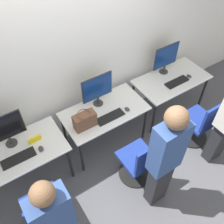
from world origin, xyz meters
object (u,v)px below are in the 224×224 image
object	(u,v)px
office_chair_center	(139,163)
mouse_right	(189,76)
keyboard_left	(19,158)
mouse_center	(127,109)
monitor_center	(97,89)
office_chair_right	(199,124)
person_left	(56,222)
monitor_right	(166,58)
monitor_left	(5,129)
mouse_left	(41,149)
office_chair_left	(46,212)
person_center	(165,158)
keyboard_right	(177,82)
keyboard_center	(110,117)
handbag	(85,120)

from	to	relation	value
office_chair_center	mouse_right	world-z (taller)	office_chair_center
keyboard_left	mouse_center	xyz separation A→B (m)	(1.54, -0.06, 0.01)
monitor_center	office_chair_right	distance (m)	1.65
person_left	monitor_right	distance (m)	2.79
office_chair_center	office_chair_right	world-z (taller)	same
monitor_left	mouse_left	size ratio (longest dim) A/B	5.51
monitor_left	office_chair_left	xyz separation A→B (m)	(0.02, -0.87, -0.62)
keyboard_left	person_center	bearing A→B (deg)	-38.39
keyboard_right	monitor_center	bearing A→B (deg)	167.54
office_chair_left	person_center	world-z (taller)	person_center
keyboard_center	monitor_right	bearing A→B (deg)	15.71
mouse_left	person_center	size ratio (longest dim) A/B	0.05
keyboard_right	office_chair_right	distance (m)	0.74
keyboard_center	keyboard_right	world-z (taller)	same
mouse_center	handbag	xyz separation A→B (m)	(-0.63, 0.07, 0.10)
monitor_left	mouse_center	bearing A→B (deg)	-11.88
monitor_left	mouse_left	xyz separation A→B (m)	(0.27, -0.29, -0.26)
office_chair_left	office_chair_right	bearing A→B (deg)	-1.06
monitor_left	monitor_right	world-z (taller)	same
office_chair_right	handbag	xyz separation A→B (m)	(-1.58, 0.66, 0.46)
monitor_left	monitor_center	xyz separation A→B (m)	(1.27, 0.01, 0.00)
monitor_center	keyboard_center	xyz separation A→B (m)	(0.00, -0.32, -0.27)
keyboard_left	keyboard_right	size ratio (longest dim) A/B	1.00
office_chair_center	handbag	xyz separation A→B (m)	(-0.41, 0.69, 0.46)
monitor_left	handbag	bearing A→B (deg)	-15.92
mouse_left	handbag	distance (m)	0.64
keyboard_center	handbag	bearing A→B (deg)	171.57
monitor_left	office_chair_left	world-z (taller)	monitor_left
monitor_left	office_chair_left	distance (m)	1.07
mouse_center	handbag	bearing A→B (deg)	174.12
monitor_right	handbag	world-z (taller)	monitor_right
monitor_right	office_chair_right	size ratio (longest dim) A/B	0.56
keyboard_left	person_center	xyz separation A→B (m)	(1.33, -1.05, 0.24)
mouse_center	handbag	world-z (taller)	handbag
person_left	keyboard_right	size ratio (longest dim) A/B	3.86
office_chair_right	person_left	bearing A→B (deg)	-172.47
person_left	keyboard_right	world-z (taller)	person_left
office_chair_center	mouse_right	distance (m)	1.66
monitor_left	handbag	xyz separation A→B (m)	(0.91, -0.26, -0.17)
person_left	keyboard_center	xyz separation A→B (m)	(1.21, 0.93, -0.13)
person_center	person_left	bearing A→B (deg)	176.59
person_left	monitor_right	world-z (taller)	person_left
handbag	monitor_left	bearing A→B (deg)	164.08
keyboard_center	person_center	xyz separation A→B (m)	(0.06, -1.00, 0.24)
mouse_left	office_chair_center	xyz separation A→B (m)	(1.05, -0.66, -0.36)
person_left	mouse_right	bearing A→B (deg)	19.34
person_left	person_center	distance (m)	1.27
office_chair_left	monitor_right	size ratio (longest dim) A/B	1.79
mouse_center	office_chair_center	world-z (taller)	office_chair_center
mouse_center	office_chair_right	world-z (taller)	office_chair_right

